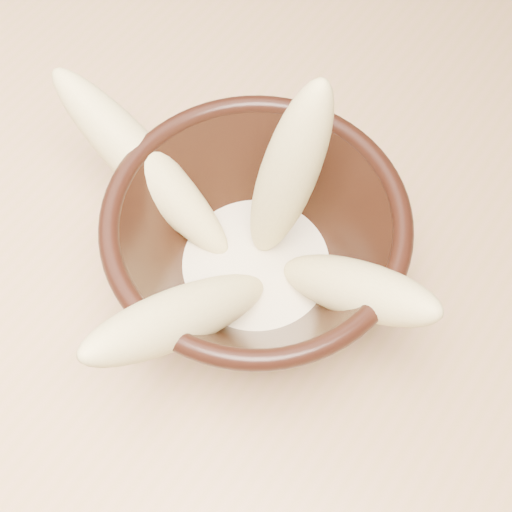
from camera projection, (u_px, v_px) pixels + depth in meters
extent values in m
plane|color=tan|center=(357.00, 462.00, 1.22)|extent=(4.00, 4.00, 0.00)
cube|color=tan|center=(470.00, 273.00, 0.57)|extent=(1.20, 0.80, 0.04)
cylinder|color=#AA8155|center=(213.00, 55.00, 1.18)|extent=(0.05, 0.05, 0.71)
cylinder|color=black|center=(256.00, 285.00, 0.54)|extent=(0.09, 0.09, 0.01)
cylinder|color=black|center=(256.00, 273.00, 0.52)|extent=(0.09, 0.09, 0.01)
torus|color=black|center=(256.00, 220.00, 0.45)|extent=(0.20, 0.20, 0.01)
cylinder|color=beige|center=(256.00, 267.00, 0.51)|extent=(0.11, 0.11, 0.02)
ellipsoid|color=#DFD184|center=(288.00, 175.00, 0.45)|extent=(0.06, 0.08, 0.16)
ellipsoid|color=#DFD184|center=(143.00, 165.00, 0.49)|extent=(0.17, 0.05, 0.12)
ellipsoid|color=#DFD184|center=(355.00, 288.00, 0.45)|extent=(0.14, 0.05, 0.12)
ellipsoid|color=#DFD184|center=(183.00, 316.00, 0.44)|extent=(0.07, 0.16, 0.13)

